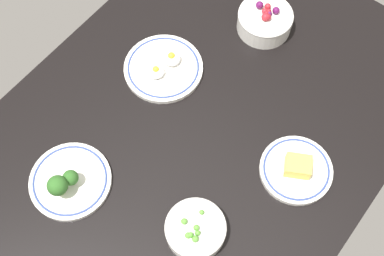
# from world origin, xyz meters

# --- Properties ---
(dining_table) EXTENTS (1.31, 0.90, 0.04)m
(dining_table) POSITION_xyz_m (0.00, 0.00, 0.02)
(dining_table) COLOR black
(dining_table) RESTS_ON ground
(bowl_berries) EXTENTS (0.15, 0.15, 0.08)m
(bowl_berries) POSITION_xyz_m (0.38, 0.04, 0.07)
(bowl_berries) COLOR white
(bowl_berries) RESTS_ON dining_table
(bowl_peas) EXTENTS (0.14, 0.14, 0.05)m
(bowl_peas) POSITION_xyz_m (-0.20, -0.16, 0.06)
(bowl_peas) COLOR white
(bowl_peas) RESTS_ON dining_table
(plate_cheese) EXTENTS (0.18, 0.18, 0.05)m
(plate_cheese) POSITION_xyz_m (0.07, -0.26, 0.05)
(plate_cheese) COLOR white
(plate_cheese) RESTS_ON dining_table
(plate_broccoli) EXTENTS (0.20, 0.20, 0.08)m
(plate_broccoli) POSITION_xyz_m (-0.29, 0.14, 0.06)
(plate_broccoli) COLOR white
(plate_broccoli) RESTS_ON dining_table
(plate_eggs) EXTENTS (0.21, 0.21, 0.05)m
(plate_eggs) POSITION_xyz_m (0.10, 0.17, 0.05)
(plate_eggs) COLOR white
(plate_eggs) RESTS_ON dining_table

